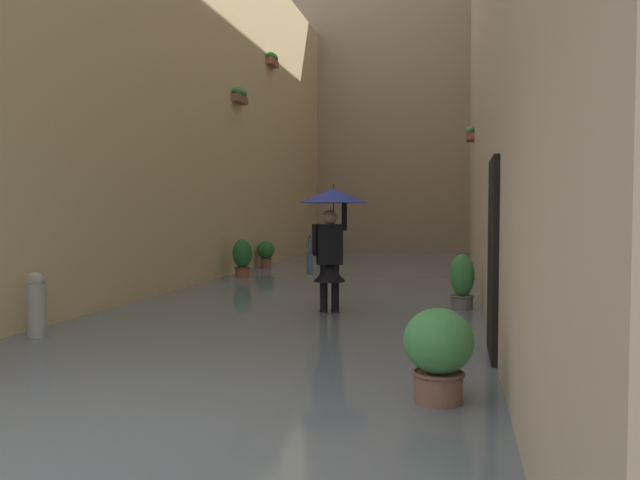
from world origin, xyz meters
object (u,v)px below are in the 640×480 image
object	(u,v)px
person_wading	(332,222)
potted_plant_mid_right	(242,258)
potted_plant_mid_left	(462,283)
potted_plant_near_right	(266,253)
mooring_bollard	(37,308)
potted_plant_far_left	(438,353)

from	to	relation	value
person_wading	potted_plant_mid_right	size ratio (longest dim) A/B	2.10
person_wading	potted_plant_mid_left	world-z (taller)	person_wading
person_wading	potted_plant_mid_right	distance (m)	5.67
potted_plant_near_right	mooring_bollard	distance (m)	9.70
potted_plant_mid_left	potted_plant_near_right	world-z (taller)	potted_plant_mid_left
potted_plant_near_right	potted_plant_far_left	bearing A→B (deg)	113.88
mooring_bollard	potted_plant_near_right	bearing A→B (deg)	-89.47
mooring_bollard	potted_plant_mid_left	bearing A→B (deg)	-146.08
potted_plant_mid_left	mooring_bollard	xyz separation A→B (m)	(5.14, 3.46, -0.05)
person_wading	mooring_bollard	distance (m)	4.26
potted_plant_near_right	person_wading	bearing A→B (deg)	114.82
person_wading	mooring_bollard	size ratio (longest dim) A/B	2.30
potted_plant_mid_right	mooring_bollard	xyz separation A→B (m)	(0.08, 7.30, -0.09)
person_wading	potted_plant_far_left	xyz separation A→B (m)	(-1.74, 4.25, -0.99)
potted_plant_far_left	potted_plant_mid_right	distance (m)	10.14
potted_plant_near_right	potted_plant_mid_right	size ratio (longest dim) A/B	0.84
potted_plant_near_right	potted_plant_mid_right	bearing A→B (deg)	94.08
person_wading	potted_plant_near_right	distance (m)	7.84
potted_plant_far_left	potted_plant_mid_left	xyz separation A→B (m)	(-0.22, -5.06, 0.01)
person_wading	potted_plant_mid_right	bearing A→B (deg)	-56.41
potted_plant_far_left	potted_plant_near_right	world-z (taller)	potted_plant_far_left
person_wading	potted_plant_mid_left	xyz separation A→B (m)	(-1.96, -0.81, -0.98)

